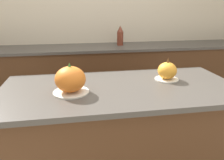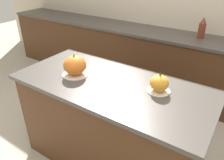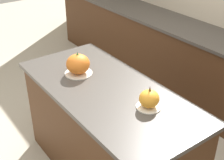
# 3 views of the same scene
# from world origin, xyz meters

# --- Properties ---
(kitchen_island) EXTENTS (1.67, 0.78, 0.90)m
(kitchen_island) POSITION_xyz_m (0.00, 0.00, 0.45)
(kitchen_island) COLOR #4C2D19
(kitchen_island) RESTS_ON ground_plane
(back_counter) EXTENTS (6.00, 0.60, 0.91)m
(back_counter) POSITION_xyz_m (0.00, 1.53, 0.46)
(back_counter) COLOR #4C2D19
(back_counter) RESTS_ON ground_plane
(pumpkin_cake_left) EXTENTS (0.24, 0.24, 0.20)m
(pumpkin_cake_left) POSITION_xyz_m (-0.34, -0.05, 0.98)
(pumpkin_cake_left) COLOR silver
(pumpkin_cake_left) RESTS_ON kitchen_island
(pumpkin_cake_right) EXTENTS (0.18, 0.18, 0.18)m
(pumpkin_cake_right) POSITION_xyz_m (0.38, 0.09, 0.96)
(pumpkin_cake_right) COLOR silver
(pumpkin_cake_right) RESTS_ON kitchen_island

